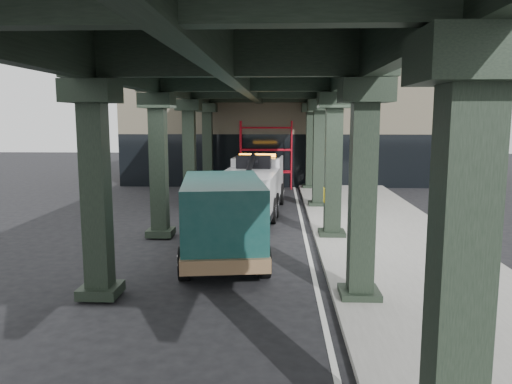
# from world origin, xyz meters

# --- Properties ---
(ground) EXTENTS (90.00, 90.00, 0.00)m
(ground) POSITION_xyz_m (0.00, 0.00, 0.00)
(ground) COLOR black
(ground) RESTS_ON ground
(sidewalk) EXTENTS (5.00, 40.00, 0.15)m
(sidewalk) POSITION_xyz_m (4.50, 2.00, 0.07)
(sidewalk) COLOR gray
(sidewalk) RESTS_ON ground
(lane_stripe) EXTENTS (0.12, 38.00, 0.01)m
(lane_stripe) POSITION_xyz_m (1.70, 2.00, 0.01)
(lane_stripe) COLOR silver
(lane_stripe) RESTS_ON ground
(viaduct) EXTENTS (7.40, 32.00, 6.40)m
(viaduct) POSITION_xyz_m (-0.40, 2.00, 5.46)
(viaduct) COLOR black
(viaduct) RESTS_ON ground
(building) EXTENTS (22.00, 10.00, 8.00)m
(building) POSITION_xyz_m (2.00, 20.00, 4.00)
(building) COLOR #C6B793
(building) RESTS_ON ground
(scaffolding) EXTENTS (3.08, 0.88, 4.00)m
(scaffolding) POSITION_xyz_m (0.00, 14.64, 2.11)
(scaffolding) COLOR red
(scaffolding) RESTS_ON ground
(tow_truck) EXTENTS (2.87, 8.18, 2.63)m
(tow_truck) POSITION_xyz_m (-0.39, 6.73, 1.28)
(tow_truck) COLOR black
(tow_truck) RESTS_ON ground
(towed_van) EXTENTS (3.09, 6.24, 2.43)m
(towed_van) POSITION_xyz_m (-0.92, -0.58, 1.31)
(towed_van) COLOR #103B38
(towed_van) RESTS_ON ground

